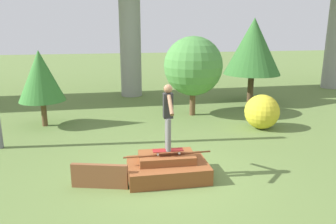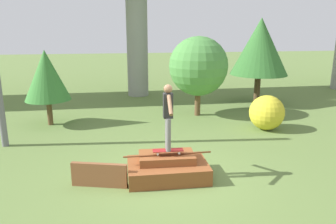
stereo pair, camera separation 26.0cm
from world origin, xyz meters
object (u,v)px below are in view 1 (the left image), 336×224
Objects in this scene: skater at (168,113)px; tree_behind_right at (193,66)px; skateboard at (168,150)px; tree_behind_left at (253,47)px; tree_mid_back at (40,76)px; bush_yellow_flowering at (262,112)px.

tree_behind_right is at bearing 69.14° from skater.
skateboard is 0.23× the size of tree_behind_right.
skater is (0.00, 0.00, 0.94)m from skateboard.
tree_mid_back is at bearing -167.30° from tree_behind_left.
skater is 5.37m from bush_yellow_flowering.
tree_behind_right is at bearing 69.14° from skateboard.
tree_behind_left is at bearing 25.71° from tree_behind_right.
tree_mid_back is (-3.69, 5.15, 0.23)m from skater.
tree_behind_left is 3.74m from tree_behind_right.
bush_yellow_flowering reaches higher than skateboard.
skater is 0.49× the size of tree_behind_right.
tree_mid_back reaches higher than bush_yellow_flowering.
tree_behind_right reaches higher than skateboard.
tree_behind_right reaches higher than skater.
tree_mid_back is at bearing 125.61° from skateboard.
skater is 9.11m from tree_behind_left.
tree_mid_back is 8.11m from bush_yellow_flowering.
tree_behind_right is (-3.32, -1.60, -0.66)m from tree_behind_left.
tree_behind_left is (5.46, 7.22, 1.06)m from skater.
skater is at bearing -54.39° from tree_mid_back.
tree_mid_back is (-9.15, -2.06, -0.83)m from tree_behind_left.
tree_behind_right is at bearing -154.29° from tree_behind_left.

